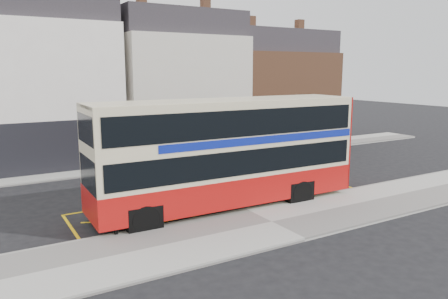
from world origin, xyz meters
TOP-DOWN VIEW (x-y plane):
  - ground at (0.00, 0.00)m, footprint 120.00×120.00m
  - pavement at (0.00, -2.30)m, footprint 40.00×4.00m
  - kerb at (0.00, -0.38)m, footprint 40.00×0.15m
  - far_pavement at (0.00, 11.00)m, footprint 50.00×3.00m
  - road_markings at (0.00, 1.60)m, footprint 14.00×3.40m
  - terrace_left at (-5.50, 14.99)m, footprint 8.00×8.01m
  - terrace_green_shop at (3.50, 14.99)m, footprint 9.00×8.01m
  - terrace_right at (12.50, 14.99)m, footprint 9.00×8.01m
  - double_decker_bus at (-0.31, 0.60)m, footprint 12.22×3.01m
  - bus_stop_post at (-5.71, -0.47)m, footprint 0.83×0.15m
  - car_grey at (1.82, 8.83)m, footprint 3.85×1.87m
  - car_white at (6.62, 9.51)m, footprint 5.04×2.25m
  - street_tree_right at (9.19, 10.52)m, footprint 2.20×2.20m

SIDE VIEW (x-z plane):
  - ground at x=0.00m, z-range 0.00..0.00m
  - road_markings at x=0.00m, z-range 0.00..0.01m
  - pavement at x=0.00m, z-range 0.00..0.15m
  - kerb at x=0.00m, z-range 0.00..0.15m
  - far_pavement at x=0.00m, z-range 0.00..0.15m
  - car_grey at x=1.82m, z-range 0.00..1.21m
  - car_white at x=6.62m, z-range 0.00..1.44m
  - bus_stop_post at x=-5.71m, z-range 0.46..3.78m
  - double_decker_bus at x=-0.31m, z-range 0.13..4.99m
  - street_tree_right at x=9.19m, z-range 0.86..5.62m
  - terrace_right at x=12.50m, z-range -0.58..9.72m
  - terrace_green_shop at x=3.50m, z-range -0.58..10.72m
  - terrace_left at x=-5.50m, z-range -0.58..11.22m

